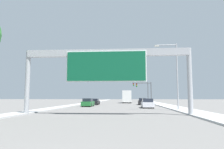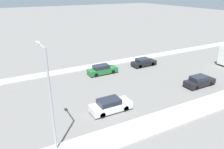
% 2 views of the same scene
% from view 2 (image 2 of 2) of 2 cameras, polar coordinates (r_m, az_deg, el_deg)
% --- Properties ---
extents(median_strip_left, '(2.00, 120.00, 0.15)m').
position_cam_2_polar(median_strip_left, '(51.41, 20.06, 6.22)').
color(median_strip_left, '#B8B8B8').
rests_on(median_strip_left, ground).
extents(car_mid_left, '(1.72, 4.49, 1.48)m').
position_cam_2_polar(car_mid_left, '(32.20, 21.86, -1.65)').
color(car_mid_left, black).
rests_on(car_mid_left, ground).
extents(car_mid_right, '(1.77, 4.30, 1.37)m').
position_cam_2_polar(car_mid_right, '(38.16, 8.25, 3.18)').
color(car_mid_right, black).
rests_on(car_mid_right, ground).
extents(car_mid_center, '(1.72, 4.68, 1.49)m').
position_cam_2_polar(car_mid_center, '(34.19, -2.57, 1.27)').
color(car_mid_center, '#1E662D').
rests_on(car_mid_center, ground).
extents(car_far_right, '(1.81, 4.61, 1.50)m').
position_cam_2_polar(car_far_right, '(23.95, -0.40, -8.06)').
color(car_far_right, silver).
rests_on(car_far_right, ground).
extents(street_lamp_right, '(2.97, 0.28, 8.81)m').
position_cam_2_polar(street_lamp_right, '(17.28, -16.16, -4.37)').
color(street_lamp_right, '#9EA0A5').
rests_on(street_lamp_right, ground).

